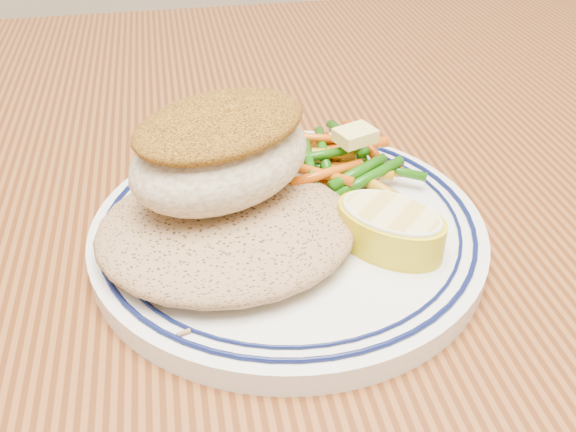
# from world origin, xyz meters

# --- Properties ---
(dining_table) EXTENTS (1.50, 0.90, 0.75)m
(dining_table) POSITION_xyz_m (0.00, 0.00, 0.65)
(dining_table) COLOR #552911
(dining_table) RESTS_ON ground
(plate) EXTENTS (0.24, 0.24, 0.02)m
(plate) POSITION_xyz_m (0.04, -0.03, 0.76)
(plate) COLOR white
(plate) RESTS_ON dining_table
(rice_pilaf) EXTENTS (0.15, 0.13, 0.03)m
(rice_pilaf) POSITION_xyz_m (-0.00, -0.05, 0.78)
(rice_pilaf) COLOR #99744C
(rice_pilaf) RESTS_ON plate
(fish_fillet) EXTENTS (0.14, 0.13, 0.06)m
(fish_fillet) POSITION_xyz_m (-0.00, -0.03, 0.82)
(fish_fillet) COLOR beige
(fish_fillet) RESTS_ON rice_pilaf
(vegetable_pile) EXTENTS (0.10, 0.10, 0.03)m
(vegetable_pile) POSITION_xyz_m (0.08, 0.01, 0.78)
(vegetable_pile) COLOR #1A570A
(vegetable_pile) RESTS_ON plate
(butter_pat) EXTENTS (0.03, 0.03, 0.01)m
(butter_pat) POSITION_xyz_m (0.09, 0.01, 0.80)
(butter_pat) COLOR #F7E878
(butter_pat) RESTS_ON vegetable_pile
(lemon_wedge) EXTENTS (0.09, 0.09, 0.03)m
(lemon_wedge) POSITION_xyz_m (0.09, -0.07, 0.78)
(lemon_wedge) COLOR yellow
(lemon_wedge) RESTS_ON plate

